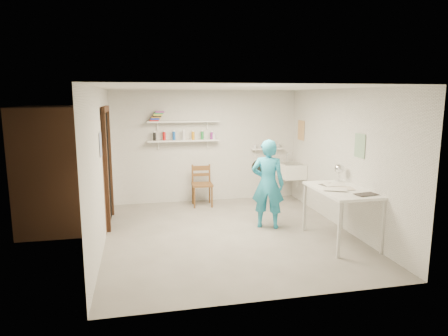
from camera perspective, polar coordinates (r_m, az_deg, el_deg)
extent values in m
cube|color=slate|center=(6.77, 0.72, -9.46)|extent=(4.00, 4.50, 0.02)
cube|color=silver|center=(6.37, 0.77, 11.48)|extent=(4.00, 4.50, 0.02)
cube|color=silver|center=(8.66, -2.58, 3.12)|extent=(4.00, 0.02, 2.40)
cube|color=silver|center=(4.33, 7.39, -4.16)|extent=(4.00, 0.02, 2.40)
cube|color=silver|center=(6.33, -17.29, 0.03)|extent=(0.02, 4.50, 2.40)
cube|color=silver|center=(7.17, 16.60, 1.22)|extent=(0.02, 4.50, 2.40)
cube|color=black|center=(7.40, -16.35, -0.08)|extent=(0.02, 0.90, 2.00)
cube|color=brown|center=(7.48, -21.80, 0.10)|extent=(1.40, 1.50, 2.10)
cube|color=brown|center=(7.29, -16.61, 8.08)|extent=(0.06, 1.05, 0.10)
cube|color=brown|center=(6.90, -16.48, -0.80)|extent=(0.06, 0.10, 2.00)
cube|color=brown|center=(7.89, -15.95, 0.56)|extent=(0.06, 0.10, 2.00)
cube|color=white|center=(8.44, -5.80, 3.92)|extent=(1.50, 0.22, 0.03)
cube|color=white|center=(8.41, -5.84, 6.63)|extent=(1.50, 0.22, 0.03)
cube|color=white|center=(8.90, 6.14, 2.75)|extent=(0.70, 0.14, 0.03)
cube|color=#334C7F|center=(6.33, -17.22, 3.24)|extent=(0.01, 0.28, 0.36)
cube|color=#995933|center=(8.73, 10.95, 5.31)|extent=(0.01, 0.34, 0.42)
cube|color=#3F724C|center=(6.65, 18.82, 3.03)|extent=(0.01, 0.30, 0.38)
cube|color=white|center=(8.67, 9.56, -0.35)|extent=(0.48, 0.60, 0.30)
imported|color=#2698BE|center=(6.93, 6.28, -2.28)|extent=(0.67, 0.57, 1.55)
cylinder|color=beige|center=(7.04, 5.10, 0.08)|extent=(0.27, 0.15, 0.28)
cube|color=brown|center=(8.33, -3.15, -2.39)|extent=(0.44, 0.42, 0.90)
cube|color=white|center=(6.56, 16.34, -6.50)|extent=(0.77, 1.28, 0.86)
sphere|color=silver|center=(6.95, 16.15, -0.07)|extent=(0.16, 0.16, 0.16)
cylinder|color=black|center=(8.39, -9.90, 4.47)|extent=(0.06, 0.06, 0.17)
cylinder|color=red|center=(8.40, -8.53, 4.51)|extent=(0.06, 0.06, 0.17)
cylinder|color=blue|center=(8.41, -7.17, 4.56)|extent=(0.06, 0.06, 0.17)
cylinder|color=white|center=(8.43, -5.81, 4.60)|extent=(0.06, 0.06, 0.17)
cylinder|color=orange|center=(8.46, -4.46, 4.63)|extent=(0.06, 0.06, 0.17)
cylinder|color=#268C3F|center=(8.49, -3.11, 4.67)|extent=(0.06, 0.06, 0.17)
cylinder|color=#8C268C|center=(8.52, -1.78, 4.70)|extent=(0.06, 0.06, 0.17)
cube|color=red|center=(8.36, -9.96, 6.71)|extent=(0.18, 0.14, 0.03)
cube|color=#1933A5|center=(8.36, -9.83, 6.91)|extent=(0.18, 0.14, 0.03)
cube|color=orange|center=(8.36, -9.70, 7.10)|extent=(0.18, 0.14, 0.03)
cube|color=black|center=(8.36, -9.57, 7.30)|extent=(0.18, 0.14, 0.03)
cube|color=yellow|center=(8.36, -9.44, 7.49)|extent=(0.18, 0.14, 0.03)
cube|color=#338C4C|center=(8.36, -9.30, 7.69)|extent=(0.18, 0.14, 0.03)
cube|color=#8C3F8C|center=(8.36, -9.17, 7.88)|extent=(0.18, 0.14, 0.03)
cylinder|color=silver|center=(8.83, 4.87, 3.10)|extent=(0.07, 0.07, 0.09)
cylinder|color=#335999|center=(8.87, 5.72, 3.12)|extent=(0.07, 0.07, 0.09)
cylinder|color=orange|center=(8.92, 6.56, 3.14)|extent=(0.07, 0.07, 0.09)
cylinder|color=#999999|center=(8.96, 7.40, 3.16)|extent=(0.07, 0.07, 0.09)
cube|color=silver|center=(6.46, 16.53, -2.84)|extent=(0.30, 0.22, 0.00)
cube|color=#4C4742|center=(6.46, 16.53, -2.81)|extent=(0.30, 0.22, 0.00)
cube|color=beige|center=(6.45, 16.53, -2.77)|extent=(0.30, 0.22, 0.00)
cube|color=#383330|center=(6.45, 16.53, -2.74)|extent=(0.30, 0.22, 0.00)
cube|color=silver|center=(6.45, 16.53, -2.71)|extent=(0.30, 0.22, 0.00)
cube|color=silver|center=(6.45, 16.54, -2.67)|extent=(0.30, 0.22, 0.00)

